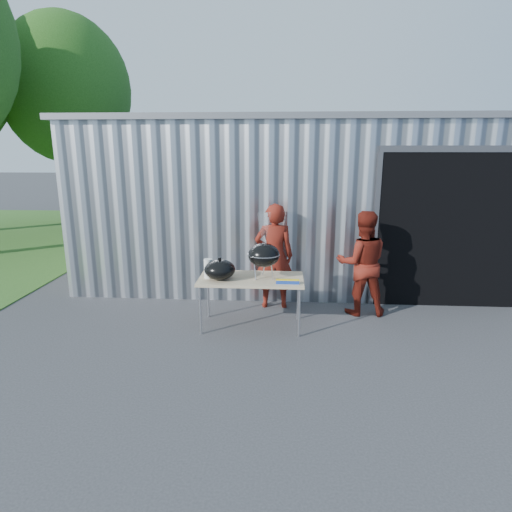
# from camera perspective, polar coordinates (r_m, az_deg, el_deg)

# --- Properties ---
(ground) EXTENTS (80.00, 80.00, 0.00)m
(ground) POSITION_cam_1_polar(r_m,az_deg,el_deg) (5.87, -2.29, -11.70)
(ground) COLOR #343436
(building) EXTENTS (8.20, 6.20, 3.10)m
(building) POSITION_cam_1_polar(r_m,az_deg,el_deg) (9.90, 5.76, 8.20)
(building) COLOR silver
(building) RESTS_ON ground
(tree_far) EXTENTS (4.06, 4.06, 6.72)m
(tree_far) POSITION_cam_1_polar(r_m,az_deg,el_deg) (16.01, -23.97, 19.55)
(tree_far) COLOR #442D19
(tree_far) RESTS_ON ground
(folding_table) EXTENTS (1.50, 0.75, 0.75)m
(folding_table) POSITION_cam_1_polar(r_m,az_deg,el_deg) (6.17, -0.65, -3.27)
(folding_table) COLOR tan
(folding_table) RESTS_ON ground
(kettle_grill) EXTENTS (0.46, 0.46, 0.94)m
(kettle_grill) POSITION_cam_1_polar(r_m,az_deg,el_deg) (6.04, 1.05, 0.83)
(kettle_grill) COLOR black
(kettle_grill) RESTS_ON folding_table
(grill_lid) EXTENTS (0.44, 0.44, 0.32)m
(grill_lid) POSITION_cam_1_polar(r_m,az_deg,el_deg) (6.07, -4.85, -1.81)
(grill_lid) COLOR black
(grill_lid) RESTS_ON folding_table
(paper_towels) EXTENTS (0.12, 0.12, 0.28)m
(paper_towels) POSITION_cam_1_polar(r_m,az_deg,el_deg) (6.15, -6.39, -1.67)
(paper_towels) COLOR white
(paper_towels) RESTS_ON folding_table
(white_tub) EXTENTS (0.20, 0.15, 0.10)m
(white_tub) POSITION_cam_1_polar(r_m,az_deg,el_deg) (6.38, -5.47, -1.91)
(white_tub) COLOR white
(white_tub) RESTS_ON folding_table
(foil_box) EXTENTS (0.32, 0.06, 0.06)m
(foil_box) POSITION_cam_1_polar(r_m,az_deg,el_deg) (5.89, 4.24, -3.43)
(foil_box) COLOR #173796
(foil_box) RESTS_ON folding_table
(person_cook) EXTENTS (0.66, 0.46, 1.72)m
(person_cook) POSITION_cam_1_polar(r_m,az_deg,el_deg) (6.93, 2.42, -0.04)
(person_cook) COLOR maroon
(person_cook) RESTS_ON ground
(person_bystander) EXTENTS (0.82, 0.64, 1.64)m
(person_bystander) POSITION_cam_1_polar(r_m,az_deg,el_deg) (6.86, 13.95, -0.94)
(person_bystander) COLOR maroon
(person_bystander) RESTS_ON ground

